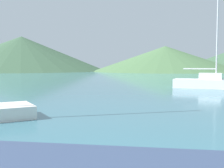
% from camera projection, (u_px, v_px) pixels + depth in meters
% --- Properties ---
extents(sailboat_middle, '(6.42, 3.68, 11.09)m').
position_uv_depth(sailboat_middle, '(210.00, 82.00, 24.16)').
color(sailboat_middle, silver).
rests_on(sailboat_middle, ground_plane).
extents(hill_west, '(53.62, 53.62, 10.95)m').
position_uv_depth(hill_west, '(22.00, 54.00, 89.55)').
color(hill_west, '#38563D').
rests_on(hill_west, ground_plane).
extents(hill_central, '(43.27, 43.27, 7.44)m').
position_uv_depth(hill_central, '(165.00, 59.00, 82.93)').
color(hill_central, '#476B42').
rests_on(hill_central, ground_plane).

